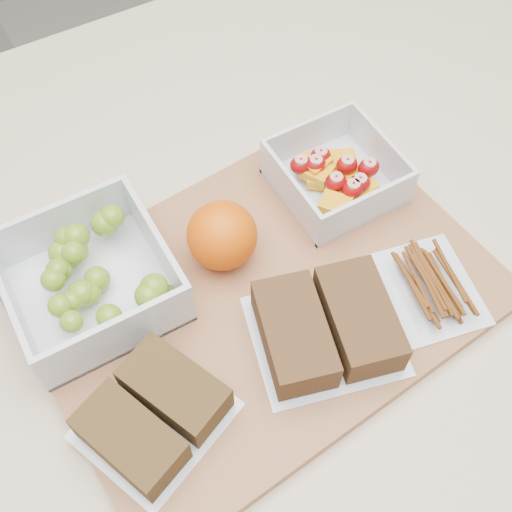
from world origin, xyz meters
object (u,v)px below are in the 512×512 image
object	(u,v)px
sandwich_bag_left	(153,414)
grape_container	(91,277)
sandwich_bag_center	(327,327)
fruit_container	(335,176)
orange	(222,236)
cutting_board	(264,296)
pretzel_bag	(430,284)

from	to	relation	value
sandwich_bag_left	grape_container	bearing A→B (deg)	88.25
sandwich_bag_left	sandwich_bag_center	size ratio (longest dim) A/B	0.94
fruit_container	orange	xyz separation A→B (m)	(-0.14, -0.02, 0.01)
fruit_container	sandwich_bag_left	distance (m)	0.30
cutting_board	grape_container	distance (m)	0.16
fruit_container	pretzel_bag	bearing A→B (deg)	-86.67
fruit_container	orange	bearing A→B (deg)	-172.85
fruit_container	sandwich_bag_left	xyz separation A→B (m)	(-0.27, -0.14, -0.00)
sandwich_bag_center	sandwich_bag_left	bearing A→B (deg)	178.40
grape_container	orange	size ratio (longest dim) A/B	2.12
fruit_container	sandwich_bag_center	size ratio (longest dim) A/B	0.74
grape_container	pretzel_bag	bearing A→B (deg)	-29.43
sandwich_bag_left	pretzel_bag	distance (m)	0.28
cutting_board	sandwich_bag_left	world-z (taller)	sandwich_bag_left
orange	fruit_container	bearing A→B (deg)	7.15
cutting_board	grape_container	world-z (taller)	grape_container
orange	sandwich_bag_center	size ratio (longest dim) A/B	0.43
orange	grape_container	bearing A→B (deg)	169.27
grape_container	pretzel_bag	size ratio (longest dim) A/B	1.18
sandwich_bag_center	pretzel_bag	distance (m)	0.11
grape_container	cutting_board	bearing A→B (deg)	-29.96
sandwich_bag_center	pretzel_bag	size ratio (longest dim) A/B	1.28
grape_container	sandwich_bag_left	size ratio (longest dim) A/B	0.98
cutting_board	pretzel_bag	xyz separation A→B (m)	(0.14, -0.08, 0.02)
fruit_container	orange	distance (m)	0.14
cutting_board	sandwich_bag_center	xyz separation A→B (m)	(0.03, -0.07, 0.03)
cutting_board	sandwich_bag_center	size ratio (longest dim) A/B	2.68
cutting_board	pretzel_bag	distance (m)	0.16
cutting_board	grape_container	size ratio (longest dim) A/B	2.91
cutting_board	fruit_container	bearing A→B (deg)	24.53
grape_container	sandwich_bag_left	distance (m)	0.14
orange	pretzel_bag	size ratio (longest dim) A/B	0.55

